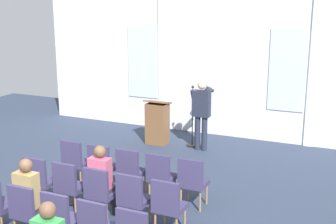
{
  "coord_description": "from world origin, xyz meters",
  "views": [
    {
      "loc": [
        3.87,
        -4.56,
        3.59
      ],
      "look_at": [
        0.08,
        3.87,
        1.29
      ],
      "focal_mm": 48.22,
      "sensor_mm": 36.0,
      "label": 1
    }
  ],
  "objects_px": {
    "chair_r0_c1": "(102,164)",
    "chair_r1_c0": "(40,178)",
    "chair_r1_c1": "(69,184)",
    "chair_r2_c1": "(27,209)",
    "mic_stand": "(192,133)",
    "audience_r2_c1": "(30,195)",
    "chair_r2_c2": "(61,217)",
    "speaker": "(201,110)",
    "chair_r0_c0": "(75,160)",
    "chair_r1_c3": "(133,197)",
    "chair_r0_c2": "(130,169)",
    "chair_r1_c2": "(100,190)",
    "chair_r0_c3": "(160,174)",
    "audience_r1_c2": "(102,178)",
    "chair_r0_c4": "(193,180)",
    "lectern": "(157,123)",
    "chair_r1_c4": "(168,204)"
  },
  "relations": [
    {
      "from": "chair_r0_c0",
      "to": "chair_r1_c2",
      "type": "xyz_separation_m",
      "value": [
        1.24,
        -1.04,
        0.0
      ]
    },
    {
      "from": "chair_r0_c0",
      "to": "audience_r2_c1",
      "type": "height_order",
      "value": "audience_r2_c1"
    },
    {
      "from": "mic_stand",
      "to": "chair_r2_c2",
      "type": "distance_m",
      "value": 5.36
    },
    {
      "from": "chair_r0_c0",
      "to": "chair_r0_c4",
      "type": "height_order",
      "value": "same"
    },
    {
      "from": "chair_r0_c4",
      "to": "chair_r2_c2",
      "type": "relative_size",
      "value": 1.0
    },
    {
      "from": "chair_r0_c4",
      "to": "chair_r0_c3",
      "type": "bearing_deg",
      "value": 180.0
    },
    {
      "from": "chair_r0_c3",
      "to": "chair_r0_c4",
      "type": "height_order",
      "value": "same"
    },
    {
      "from": "chair_r1_c3",
      "to": "chair_r0_c0",
      "type": "bearing_deg",
      "value": 150.7
    },
    {
      "from": "chair_r1_c1",
      "to": "audience_r1_c2",
      "type": "relative_size",
      "value": 0.73
    },
    {
      "from": "lectern",
      "to": "chair_r1_c1",
      "type": "distance_m",
      "value": 4.17
    },
    {
      "from": "chair_r1_c1",
      "to": "chair_r2_c1",
      "type": "bearing_deg",
      "value": -90.0
    },
    {
      "from": "speaker",
      "to": "audience_r2_c1",
      "type": "bearing_deg",
      "value": -99.83
    },
    {
      "from": "chair_r0_c1",
      "to": "audience_r2_c1",
      "type": "bearing_deg",
      "value": -90.0
    },
    {
      "from": "chair_r1_c0",
      "to": "audience_r1_c2",
      "type": "distance_m",
      "value": 1.26
    },
    {
      "from": "chair_r0_c0",
      "to": "audience_r2_c1",
      "type": "distance_m",
      "value": 2.11
    },
    {
      "from": "chair_r2_c1",
      "to": "chair_r2_c2",
      "type": "xyz_separation_m",
      "value": [
        0.62,
        0.0,
        0.0
      ]
    },
    {
      "from": "chair_r1_c2",
      "to": "chair_r2_c2",
      "type": "distance_m",
      "value": 1.04
    },
    {
      "from": "chair_r1_c2",
      "to": "chair_r1_c3",
      "type": "xyz_separation_m",
      "value": [
        0.62,
        0.0,
        0.0
      ]
    },
    {
      "from": "speaker",
      "to": "chair_r0_c2",
      "type": "bearing_deg",
      "value": -94.88
    },
    {
      "from": "speaker",
      "to": "chair_r0_c3",
      "type": "height_order",
      "value": "speaker"
    },
    {
      "from": "speaker",
      "to": "chair_r0_c0",
      "type": "xyz_separation_m",
      "value": [
        -1.51,
        -3.1,
        -0.47
      ]
    },
    {
      "from": "lectern",
      "to": "chair_r1_c3",
      "type": "height_order",
      "value": "lectern"
    },
    {
      "from": "mic_stand",
      "to": "audience_r2_c1",
      "type": "height_order",
      "value": "mic_stand"
    },
    {
      "from": "chair_r0_c4",
      "to": "audience_r1_c2",
      "type": "xyz_separation_m",
      "value": [
        -1.24,
        -0.96,
        0.19
      ]
    },
    {
      "from": "chair_r0_c3",
      "to": "chair_r1_c1",
      "type": "distance_m",
      "value": 1.62
    },
    {
      "from": "chair_r1_c1",
      "to": "audience_r1_c2",
      "type": "distance_m",
      "value": 0.65
    },
    {
      "from": "chair_r1_c0",
      "to": "chair_r2_c1",
      "type": "distance_m",
      "value": 1.22
    },
    {
      "from": "mic_stand",
      "to": "lectern",
      "type": "height_order",
      "value": "mic_stand"
    },
    {
      "from": "chair_r1_c1",
      "to": "chair_r1_c3",
      "type": "distance_m",
      "value": 1.24
    },
    {
      "from": "chair_r0_c3",
      "to": "chair_r1_c3",
      "type": "xyz_separation_m",
      "value": [
        0.0,
        -1.04,
        0.0
      ]
    },
    {
      "from": "chair_r1_c1",
      "to": "chair_r2_c2",
      "type": "bearing_deg",
      "value": -59.29
    },
    {
      "from": "chair_r1_c1",
      "to": "chair_r2_c2",
      "type": "relative_size",
      "value": 1.0
    },
    {
      "from": "chair_r1_c1",
      "to": "chair_r1_c2",
      "type": "xyz_separation_m",
      "value": [
        0.62,
        0.0,
        0.0
      ]
    },
    {
      "from": "chair_r1_c4",
      "to": "chair_r1_c1",
      "type": "bearing_deg",
      "value": 180.0
    },
    {
      "from": "chair_r0_c3",
      "to": "chair_r2_c2",
      "type": "relative_size",
      "value": 1.0
    },
    {
      "from": "chair_r2_c1",
      "to": "audience_r2_c1",
      "type": "bearing_deg",
      "value": 90.0
    },
    {
      "from": "chair_r0_c2",
      "to": "chair_r2_c1",
      "type": "height_order",
      "value": "same"
    },
    {
      "from": "audience_r2_c1",
      "to": "speaker",
      "type": "bearing_deg",
      "value": 80.17
    },
    {
      "from": "chair_r2_c2",
      "to": "chair_r0_c3",
      "type": "bearing_deg",
      "value": 73.46
    },
    {
      "from": "chair_r0_c1",
      "to": "chair_r1_c0",
      "type": "distance_m",
      "value": 1.22
    },
    {
      "from": "chair_r0_c0",
      "to": "chair_r1_c0",
      "type": "relative_size",
      "value": 1.0
    },
    {
      "from": "chair_r0_c2",
      "to": "lectern",
      "type": "bearing_deg",
      "value": 106.57
    },
    {
      "from": "chair_r0_c2",
      "to": "audience_r2_c1",
      "type": "distance_m",
      "value": 2.11
    },
    {
      "from": "mic_stand",
      "to": "chair_r1_c2",
      "type": "bearing_deg",
      "value": -89.58
    },
    {
      "from": "lectern",
      "to": "chair_r1_c1",
      "type": "bearing_deg",
      "value": -85.81
    },
    {
      "from": "speaker",
      "to": "chair_r1_c3",
      "type": "relative_size",
      "value": 1.83
    },
    {
      "from": "chair_r0_c0",
      "to": "chair_r2_c2",
      "type": "distance_m",
      "value": 2.43
    },
    {
      "from": "chair_r0_c4",
      "to": "audience_r2_c1",
      "type": "bearing_deg",
      "value": -132.83
    },
    {
      "from": "chair_r2_c2",
      "to": "chair_r0_c2",
      "type": "bearing_deg",
      "value": 90.0
    },
    {
      "from": "chair_r0_c0",
      "to": "chair_r1_c3",
      "type": "height_order",
      "value": "same"
    }
  ]
}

